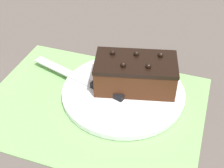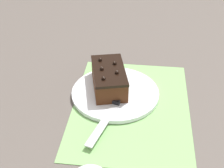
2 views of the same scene
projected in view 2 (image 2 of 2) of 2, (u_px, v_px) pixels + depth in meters
name	position (u px, v px, depth m)	size (l,w,h in m)	color
ground_plane	(131.00, 107.00, 0.92)	(3.00, 3.00, 0.00)	#544C47
placemat_woven	(131.00, 107.00, 0.92)	(0.46, 0.34, 0.00)	#7AB266
cake_plate	(115.00, 93.00, 0.96)	(0.27, 0.27, 0.01)	white
chocolate_cake	(109.00, 78.00, 0.95)	(0.19, 0.13, 0.08)	#472614
serving_knife	(115.00, 105.00, 0.90)	(0.25, 0.09, 0.01)	black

